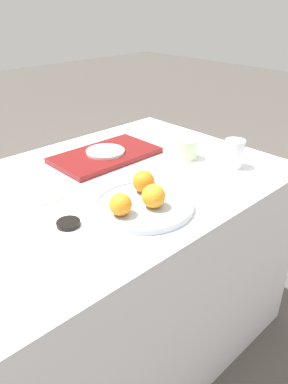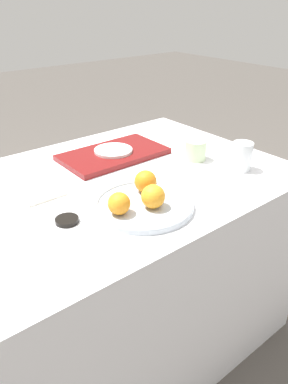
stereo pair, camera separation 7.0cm
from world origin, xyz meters
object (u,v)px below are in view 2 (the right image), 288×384
orange_2 (119,203)px  soy_dish (67,220)px  fruit_platter (144,205)px  side_plate (113,150)px  orange_0 (153,196)px  cup_1 (196,150)px  orange_1 (146,181)px  napkin (40,193)px  serving_tray (113,154)px  water_glass (242,156)px

orange_2 → soy_dish: size_ratio=0.98×
orange_2 → fruit_platter: bearing=-0.3°
side_plate → orange_0: bearing=-109.5°
orange_0 → cup_1: bearing=27.3°
orange_1 → orange_2: (-0.13, -0.05, -0.00)m
cup_1 → napkin: bearing=169.4°
orange_2 → serving_tray: size_ratio=0.16×
cup_1 → orange_1: bearing=-162.4°
orange_1 → side_plate: bearing=72.5°
side_plate → fruit_platter: bearing=-112.1°
serving_tray → side_plate: 0.01m
orange_0 → orange_1: size_ratio=1.00×
orange_2 → napkin: orange_2 is taller
cup_1 → orange_2: bearing=-161.1°
fruit_platter → cup_1: 0.39m
water_glass → serving_tray: (-0.27, 0.36, -0.04)m
orange_1 → napkin: orange_1 is taller
cup_1 → fruit_platter: bearing=-157.1°
orange_1 → orange_2: bearing=-158.2°
orange_1 → soy_dish: orange_1 is taller
orange_0 → serving_tray: orange_0 is taller
orange_2 → water_glass: size_ratio=0.63×
orange_2 → soy_dish: 0.14m
serving_tray → fruit_platter: bearing=-112.1°
orange_2 → serving_tray: orange_2 is taller
orange_2 → napkin: bearing=112.9°
orange_0 → serving_tray: bearing=70.5°
cup_1 → soy_dish: bearing=-171.6°
orange_0 → water_glass: (0.41, 0.02, 0.00)m
orange_2 → cup_1: (0.45, 0.15, -0.01)m
orange_0 → orange_1: 0.09m
orange_2 → water_glass: (0.50, -0.01, 0.00)m
serving_tray → napkin: serving_tray is taller
orange_1 → serving_tray: bearing=72.5°
side_plate → cup_1: (0.22, -0.21, 0.01)m
water_glass → cup_1: water_glass is taller
orange_0 → cup_1: (0.35, 0.18, -0.01)m
water_glass → side_plate: size_ratio=0.69×
orange_1 → orange_2: size_ratio=1.09×
serving_tray → cup_1: 0.30m
soy_dish → napkin: bearing=86.2°
orange_0 → serving_tray: 0.41m
fruit_platter → orange_1: orange_1 is taller
orange_0 → cup_1: orange_0 is taller
orange_1 → serving_tray: 0.32m
fruit_platter → orange_1: 0.08m
serving_tray → soy_dish: (-0.35, -0.29, -0.00)m
orange_0 → cup_1: 0.40m
cup_1 → side_plate: bearing=136.5°
fruit_platter → napkin: 0.32m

